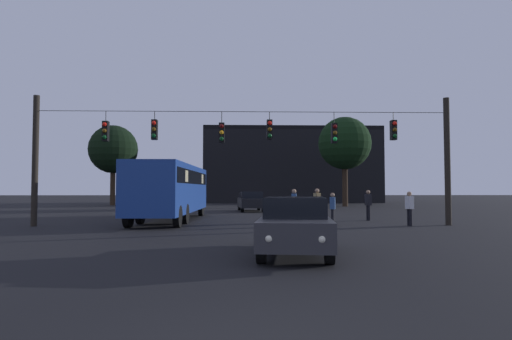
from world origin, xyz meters
The scene contains 13 objects.
ground_plane centered at (0.00, 24.50, 0.00)m, with size 168.00×168.00×0.00m, color black.
overhead_signal_span centered at (0.06, 15.66, 3.64)m, with size 19.88×0.44×6.15m.
city_bus centered at (-3.98, 18.99, 1.87)m, with size 2.82×11.06×3.00m.
car_near_right centered at (1.37, 6.99, 0.80)m, with size 2.30×4.48×1.52m.
car_far_left centered at (0.53, 28.43, 0.80)m, with size 2.17×4.45×1.52m.
pedestrian_crossing_left centered at (2.55, 17.11, 0.98)m, with size 0.30×0.40×1.73m.
pedestrian_crossing_center centered at (4.26, 15.87, 0.87)m, with size 0.33×0.41×1.55m.
pedestrian_crossing_right centered at (3.87, 17.92, 1.00)m, with size 0.36×0.42×1.76m.
pedestrian_near_bus centered at (6.85, 18.79, 0.95)m, with size 0.31×0.40×1.67m.
pedestrian_trailing centered at (7.79, 15.36, 0.91)m, with size 0.32×0.41×1.62m.
corner_building centered at (6.07, 50.49, 4.73)m, with size 22.11×8.04×9.47m.
tree_left_silhouette centered at (9.92, 36.89, 6.20)m, with size 5.19×5.19×8.83m.
tree_behind_building centered at (-13.85, 40.48, 5.88)m, with size 5.08×5.08×8.45m.
Camera 1 is at (0.01, -4.33, 1.75)m, focal length 29.61 mm.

